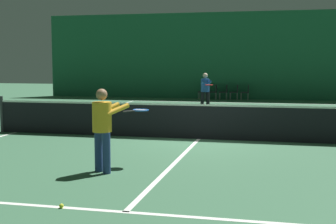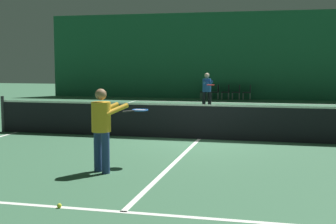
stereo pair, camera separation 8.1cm
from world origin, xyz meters
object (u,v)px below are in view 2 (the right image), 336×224
Objects in this scene: player_far at (207,88)px; tennis_ball at (59,206)px; courtside_chair_1 at (216,91)px; courtside_chair_2 at (227,91)px; courtside_chair_3 at (237,91)px; tennis_net at (199,120)px; courtside_chair_4 at (248,91)px; player_near at (103,124)px; courtside_chair_0 at (206,91)px.

player_far is 24.50× the size of tennis_ball.
tennis_ball is (0.43, -20.28, -0.45)m from courtside_chair_1.
courtside_chair_2 is 0.60m from courtside_chair_3.
tennis_ball is (-0.94, -6.43, -0.48)m from tennis_net.
courtside_chair_4 is 20.33m from tennis_ball.
courtside_chair_4 is (1.40, 6.00, -0.46)m from player_far.
player_near is 12.05m from player_far.
courtside_chair_3 is (-0.18, 13.85, -0.03)m from tennis_net.
courtside_chair_1 is at bearing 165.93° from player_far.
player_near is 18.12m from courtside_chair_4.
courtside_chair_3 is (0.81, 6.00, -0.46)m from player_far.
courtside_chair_1 is 12.73× the size of tennis_ball.
player_near is 23.93× the size of tennis_ball.
courtside_chair_1 is 1.00× the size of courtside_chair_3.
courtside_chair_3 is (1.19, 0.00, 0.00)m from courtside_chair_1.
courtside_chair_3 is at bearing 90.73° from tennis_net.
courtside_chair_0 is 0.60m from courtside_chair_1.
player_far is at bearing 3.68° from courtside_chair_1.
courtside_chair_0 is 1.00× the size of courtside_chair_2.
courtside_chair_2 is at bearing 160.25° from player_far.
courtside_chair_3 is at bearing -90.00° from courtside_chair_4.
tennis_net is 14.29× the size of courtside_chair_3.
tennis_net is at bearing 17.15° from player_near.
player_far is at bearing -7.65° from courtside_chair_3.
tennis_net is 14.29× the size of courtside_chair_0.
courtside_chair_3 is at bearing 90.00° from courtside_chair_2.
courtside_chair_0 is at bearing -90.00° from courtside_chair_4.
player_far is 14.31m from tennis_ball.
courtside_chair_0 is at bearing -90.00° from courtside_chair_2.
courtside_chair_2 is at bearing 31.03° from player_near.
player_near is 1.88× the size of courtside_chair_0.
tennis_net reaches higher than courtside_chair_1.
courtside_chair_0 is (-1.96, 13.85, -0.03)m from tennis_net.
courtside_chair_1 is (0.60, 0.00, 0.00)m from courtside_chair_0.
courtside_chair_4 is (0.60, 0.00, 0.00)m from courtside_chair_3.
player_far reaches higher than courtside_chair_3.
courtside_chair_2 is (1.19, 0.00, 0.00)m from courtside_chair_0.
courtside_chair_2 is at bearing -90.00° from courtside_chair_3.
courtside_chair_1 is 1.79m from courtside_chair_4.
courtside_chair_1 and courtside_chair_4 have the same top height.
courtside_chair_3 is (0.95, 18.05, -0.44)m from player_near.
tennis_net is 14.29× the size of courtside_chair_4.
player_far is 6.10m from courtside_chair_0.
tennis_net is 7.92m from player_far.
courtside_chair_0 is 1.00× the size of courtside_chair_4.
courtside_chair_0 and courtside_chair_1 have the same top height.
courtside_chair_3 is at bearing 90.00° from courtside_chair_1.
courtside_chair_3 is (1.79, 0.00, 0.00)m from courtside_chair_0.
courtside_chair_3 is at bearing 29.14° from player_near.
tennis_ball is at bearing -0.48° from courtside_chair_2.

